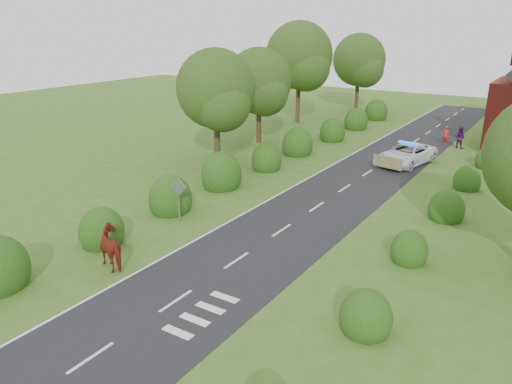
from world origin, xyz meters
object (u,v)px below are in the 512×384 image
Objects in this scene: police_van at (407,154)px; pedestrian_purple at (460,137)px; pedestrian_red at (446,135)px; cow at (115,250)px; road_sign at (178,193)px.

pedestrian_purple reaches higher than police_van.
pedestrian_red is 0.90× the size of pedestrian_purple.
pedestrian_purple is at bearing 85.80° from police_van.
cow is 0.36× the size of police_van.
road_sign is at bearing -98.02° from police_van.
cow is 1.16× the size of pedestrian_purple.
pedestrian_red is at bearing -17.44° from pedestrian_purple.
pedestrian_purple is (2.18, 7.38, 0.14)m from police_van.
pedestrian_purple is (8.76, 25.18, -0.76)m from road_sign.
road_sign is 5.36m from cow.
police_van is 3.65× the size of pedestrian_red.
road_sign is 27.00m from pedestrian_red.
pedestrian_red is at bearing 73.93° from road_sign.
police_van is 8.18m from pedestrian_red.
pedestrian_purple reaches higher than cow.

